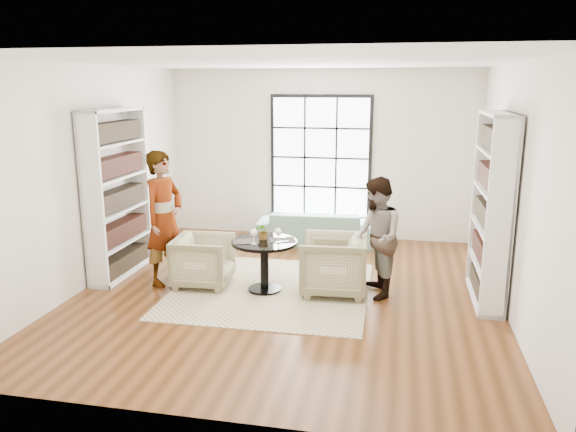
% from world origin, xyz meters
% --- Properties ---
extents(ground, '(6.00, 6.00, 0.00)m').
position_xyz_m(ground, '(0.00, 0.00, 0.00)').
color(ground, brown).
extents(room_shell, '(6.00, 6.01, 6.00)m').
position_xyz_m(room_shell, '(0.00, 0.54, 1.26)').
color(room_shell, silver).
rests_on(room_shell, ground).
extents(rug, '(2.66, 2.66, 0.01)m').
position_xyz_m(rug, '(-0.25, 0.06, 0.01)').
color(rug, '#C8B696').
rests_on(rug, ground).
extents(pedestal_table, '(0.88, 0.88, 0.70)m').
position_xyz_m(pedestal_table, '(-0.32, 0.01, 0.51)').
color(pedestal_table, black).
rests_on(pedestal_table, ground).
extents(sofa, '(2.04, 0.90, 0.58)m').
position_xyz_m(sofa, '(0.01, 2.45, 0.29)').
color(sofa, slate).
rests_on(sofa, ground).
extents(armchair_left, '(0.82, 0.80, 0.71)m').
position_xyz_m(armchair_left, '(-1.20, 0.06, 0.35)').
color(armchair_left, '#BEB387').
rests_on(armchair_left, ground).
extents(armchair_right, '(0.92, 0.90, 0.79)m').
position_xyz_m(armchair_right, '(0.59, 0.13, 0.39)').
color(armchair_right, tan).
rests_on(armchair_right, ground).
extents(person_left, '(0.62, 0.78, 1.86)m').
position_xyz_m(person_left, '(-1.75, 0.06, 0.93)').
color(person_left, gray).
rests_on(person_left, ground).
extents(person_right, '(0.77, 0.89, 1.58)m').
position_xyz_m(person_right, '(1.14, 0.13, 0.79)').
color(person_right, gray).
rests_on(person_right, ground).
extents(placemat_left, '(0.41, 0.36, 0.01)m').
position_xyz_m(placemat_left, '(-0.55, -0.08, 0.71)').
color(placemat_left, black).
rests_on(placemat_left, pedestal_table).
extents(placemat_right, '(0.41, 0.36, 0.01)m').
position_xyz_m(placemat_right, '(-0.10, 0.09, 0.71)').
color(placemat_right, black).
rests_on(placemat_right, pedestal_table).
extents(cutlery_left, '(0.20, 0.25, 0.01)m').
position_xyz_m(cutlery_left, '(-0.55, -0.08, 0.71)').
color(cutlery_left, silver).
rests_on(cutlery_left, placemat_left).
extents(cutlery_right, '(0.20, 0.25, 0.01)m').
position_xyz_m(cutlery_right, '(-0.10, 0.09, 0.71)').
color(cutlery_right, silver).
rests_on(cutlery_right, placemat_right).
extents(wine_glass_left, '(0.09, 0.09, 0.20)m').
position_xyz_m(wine_glass_left, '(-0.41, -0.16, 0.85)').
color(wine_glass_left, silver).
rests_on(wine_glass_left, pedestal_table).
extents(wine_glass_right, '(0.09, 0.09, 0.19)m').
position_xyz_m(wine_glass_right, '(-0.12, -0.03, 0.84)').
color(wine_glass_right, silver).
rests_on(wine_glass_right, pedestal_table).
extents(flower_centerpiece, '(0.26, 0.24, 0.23)m').
position_xyz_m(flower_centerpiece, '(-0.34, 0.08, 0.82)').
color(flower_centerpiece, gray).
rests_on(flower_centerpiece, pedestal_table).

